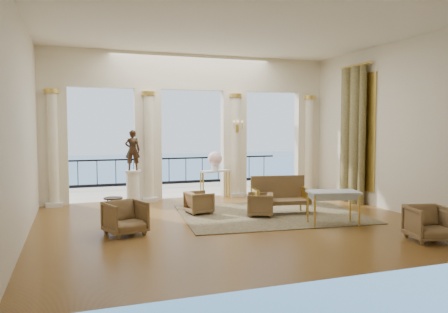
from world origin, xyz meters
name	(u,v)px	position (x,y,z in m)	size (l,w,h in m)	color
floor	(235,223)	(0.00, 0.00, 0.00)	(9.00, 9.00, 0.00)	#472911
room_walls	(254,97)	(0.00, -1.12, 2.88)	(9.00, 9.00, 9.00)	beige
arcade	(192,116)	(0.00, 3.82, 2.58)	(9.00, 0.56, 4.50)	beige
terrace	(178,191)	(0.00, 5.80, -0.05)	(10.00, 3.60, 0.10)	#BAAD9C
balustrade	(169,173)	(0.00, 7.40, 0.41)	(9.00, 0.06, 1.03)	black
palm_tree	(223,79)	(2.00, 6.60, 4.09)	(2.00, 2.00, 4.50)	#4C3823
sea	(98,180)	(0.00, 60.00, -6.00)	(160.00, 160.00, 0.00)	#2A6399
curtain	(352,135)	(4.28, 1.50, 2.02)	(0.33, 1.40, 4.09)	#4D4324
window_frame	(358,132)	(4.47, 1.50, 2.10)	(0.04, 1.60, 3.40)	gold
wall_sconce	(237,128)	(1.40, 3.51, 2.23)	(0.30, 0.11, 0.33)	gold
rug	(270,214)	(1.21, 0.64, 0.01)	(4.52, 3.52, 0.02)	#2A3219
armchair_a	(125,216)	(-2.56, -0.28, 0.39)	(0.76, 0.71, 0.78)	#43321B
armchair_b	(429,222)	(3.07, -2.77, 0.39)	(0.75, 0.70, 0.77)	#43321B
armchair_c	(260,203)	(0.87, 0.50, 0.33)	(0.63, 0.59, 0.65)	#43321B
armchair_d	(199,202)	(-0.50, 1.30, 0.32)	(0.62, 0.58, 0.64)	#43321B
settee	(280,195)	(1.52, 0.70, 0.48)	(1.54, 0.84, 0.97)	#43321B
game_table	(333,195)	(2.07, -0.94, 0.70)	(1.25, 0.86, 0.79)	#A7C0D8
pedestal	(133,187)	(-1.91, 3.50, 0.47)	(0.53, 0.53, 0.97)	silver
statue	(132,150)	(-1.91, 3.50, 1.57)	(0.43, 0.29, 1.19)	#322216
console_table	(215,175)	(0.60, 3.37, 0.75)	(1.02, 0.68, 0.90)	silver
urn	(215,159)	(0.60, 3.37, 1.24)	(0.44, 0.44, 0.59)	white
side_table	(113,202)	(-2.74, 0.44, 0.58)	(0.42, 0.42, 0.68)	black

